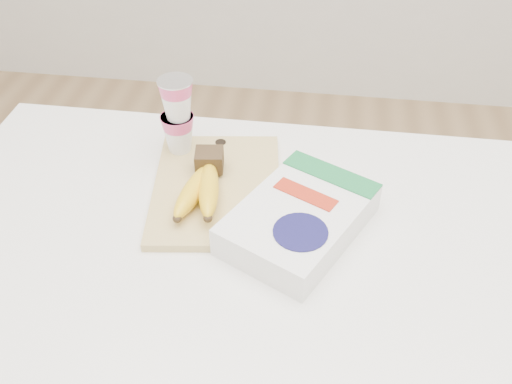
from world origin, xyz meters
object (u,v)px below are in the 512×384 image
at_px(cereal_box, 299,219).
at_px(bananas, 203,184).
at_px(cutting_board, 217,188).
at_px(yogurt_stack, 177,114).

bearing_deg(cereal_box, bananas, -170.31).
height_order(cutting_board, yogurt_stack, yogurt_stack).
relative_size(yogurt_stack, cereal_box, 0.50).
bearing_deg(cereal_box, yogurt_stack, 170.84).
relative_size(bananas, cereal_box, 0.62).
distance_m(yogurt_stack, cereal_box, 0.30).
distance_m(cutting_board, bananas, 0.04).
xyz_separation_m(bananas, cereal_box, (0.17, -0.05, -0.01)).
bearing_deg(cutting_board, yogurt_stack, 125.09).
relative_size(cutting_board, yogurt_stack, 2.03).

